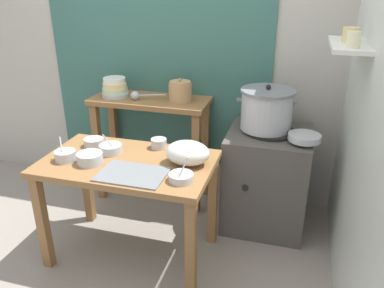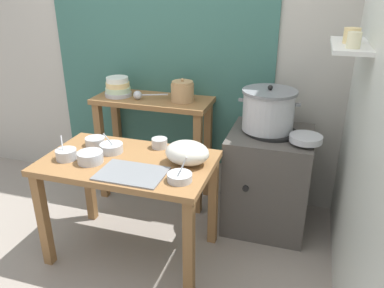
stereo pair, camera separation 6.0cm
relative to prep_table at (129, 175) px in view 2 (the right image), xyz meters
The scene contains 19 objects.
ground_plane 0.61m from the prep_table, 93.50° to the right, with size 9.00×9.00×0.00m, color gray.
wall_back 1.25m from the prep_table, 85.58° to the left, with size 4.40×0.12×2.60m.
wall_right 1.56m from the prep_table, ahead, with size 0.30×3.20×2.60m.
prep_table is the anchor object (origin of this frame).
back_shelf_table 0.79m from the prep_table, 100.68° to the left, with size 0.96×0.40×0.90m.
stove_block 1.08m from the prep_table, 37.45° to the left, with size 0.60×0.61×0.78m.
steamer_pot 1.08m from the prep_table, 39.67° to the left, with size 0.44×0.39×0.33m.
clay_pot 0.86m from the prep_table, 81.76° to the left, with size 0.18×0.18×0.18m.
bowl_stack_enamel 0.94m from the prep_table, 120.39° to the left, with size 0.22×0.22×0.16m.
ladle 0.82m from the prep_table, 108.33° to the left, with size 0.26×0.13×0.07m.
serving_tray 0.23m from the prep_table, 57.84° to the right, with size 0.40×0.28×0.01m, color slate.
plastic_bag 0.43m from the prep_table, ahead, with size 0.28×0.22×0.15m, color silver.
wide_pan 1.21m from the prep_table, 25.31° to the left, with size 0.22×0.22×0.04m, color #B7BABF.
prep_bowl_0 0.28m from the prep_table, 154.91° to the right, with size 0.16×0.16×0.07m.
prep_bowl_1 0.31m from the prep_table, 64.21° to the left, with size 0.11×0.11×0.07m.
prep_bowl_2 0.46m from the prep_table, 21.47° to the right, with size 0.14×0.14×0.16m.
prep_bowl_3 0.38m from the prep_table, 155.04° to the left, with size 0.14×0.14×0.06m.
prep_bowl_4 0.23m from the prep_table, 153.11° to the left, with size 0.15×0.15×0.15m.
prep_bowl_5 0.42m from the prep_table, 164.81° to the right, with size 0.13×0.13×0.15m.
Camera 2 is at (1.06, -1.94, 1.79)m, focal length 35.98 mm.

